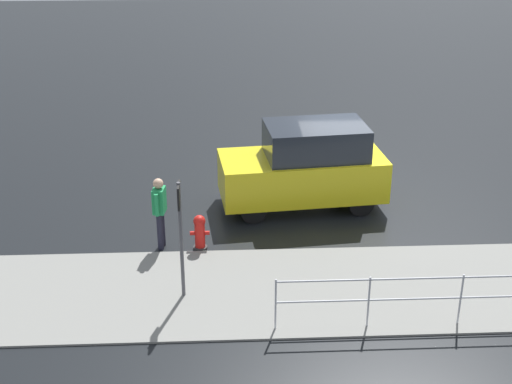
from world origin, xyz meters
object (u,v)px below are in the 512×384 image
(pedestrian, at_px, (160,207))
(sign_post, at_px, (180,223))
(fire_hydrant, at_px, (200,232))
(moving_hatchback, at_px, (306,166))

(pedestrian, xyz_separation_m, sign_post, (-0.56, 2.00, 0.62))
(pedestrian, bearing_deg, fire_hydrant, 171.70)
(moving_hatchback, relative_size, sign_post, 1.69)
(fire_hydrant, bearing_deg, sign_post, 81.73)
(moving_hatchback, distance_m, sign_post, 4.86)
(fire_hydrant, distance_m, pedestrian, 1.01)
(moving_hatchback, distance_m, pedestrian, 3.87)
(sign_post, bearing_deg, fire_hydrant, -98.27)
(fire_hydrant, relative_size, sign_post, 0.33)
(fire_hydrant, height_order, sign_post, sign_post)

